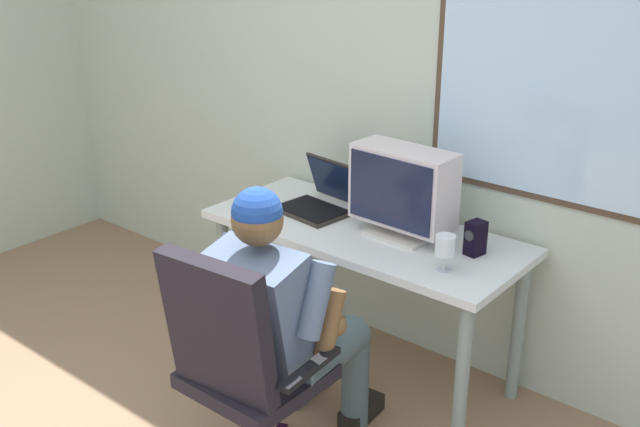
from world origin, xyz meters
TOP-DOWN VIEW (x-y plane):
  - wall_rear at (0.02, 2.03)m, footprint 5.59×0.08m
  - desk at (-0.09, 1.65)m, footprint 1.50×0.64m
  - office_chair at (0.04, 0.69)m, footprint 0.58×0.56m
  - person_seated at (0.02, 0.95)m, footprint 0.55×0.79m
  - crt_monitor at (0.09, 1.69)m, footprint 0.47×0.23m
  - laptop at (-0.40, 1.72)m, footprint 0.37×0.37m
  - wine_glass at (0.42, 1.50)m, footprint 0.08×0.08m
  - desk_speaker at (0.44, 1.72)m, footprint 0.08×0.10m

SIDE VIEW (x-z plane):
  - office_chair at x=0.04m, z-range 0.07..1.09m
  - person_seated at x=0.02m, z-range 0.03..1.24m
  - desk at x=-0.09m, z-range 0.28..1.03m
  - laptop at x=-0.40m, z-range 0.69..0.93m
  - desk_speaker at x=0.44m, z-range 0.75..0.90m
  - wine_glass at x=0.42m, z-range 0.78..0.93m
  - crt_monitor at x=0.09m, z-range 0.77..1.18m
  - wall_rear at x=0.02m, z-range 0.00..2.81m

